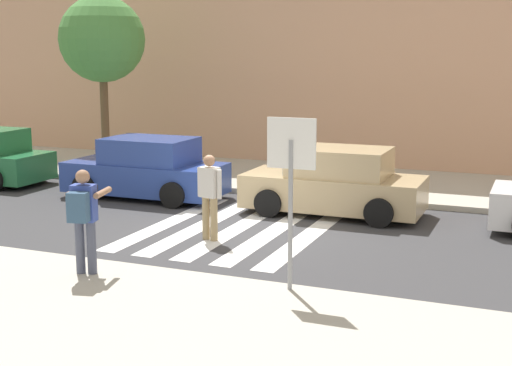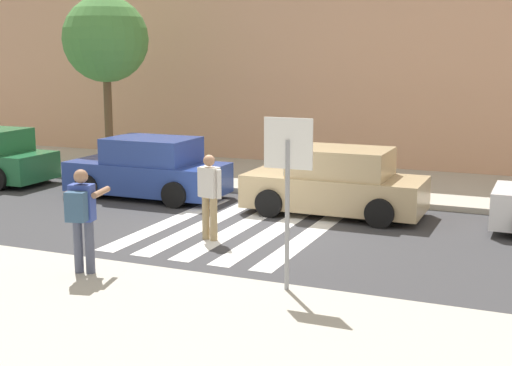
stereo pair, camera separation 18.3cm
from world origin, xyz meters
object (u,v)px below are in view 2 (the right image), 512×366
object	(u,v)px
photographer_with_backpack	(82,212)
street_tree_west	(106,40)
parked_car_blue	(149,169)
parked_car_tan	(336,183)
stop_sign	(288,166)
pedestrian_crossing	(209,192)

from	to	relation	value
photographer_with_backpack	street_tree_west	xyz separation A→B (m)	(-5.53, 8.82, 2.86)
parked_car_blue	parked_car_tan	xyz separation A→B (m)	(5.00, -0.00, 0.00)
stop_sign	parked_car_tan	size ratio (longest dim) A/B	0.64
photographer_with_backpack	street_tree_west	bearing A→B (deg)	122.09
photographer_with_backpack	street_tree_west	distance (m)	10.79
photographer_with_backpack	street_tree_west	world-z (taller)	street_tree_west
stop_sign	street_tree_west	size ratio (longest dim) A/B	0.51
pedestrian_crossing	street_tree_west	size ratio (longest dim) A/B	0.33
photographer_with_backpack	parked_car_tan	world-z (taller)	photographer_with_backpack
stop_sign	parked_car_blue	size ratio (longest dim) A/B	0.64
parked_car_tan	stop_sign	bearing A→B (deg)	-80.62
parked_car_tan	parked_car_blue	bearing A→B (deg)	180.00
pedestrian_crossing	parked_car_tan	xyz separation A→B (m)	(1.67, 3.16, -0.25)
photographer_with_backpack	pedestrian_crossing	distance (m)	3.21
photographer_with_backpack	parked_car_tan	size ratio (longest dim) A/B	0.42
photographer_with_backpack	parked_car_blue	bearing A→B (deg)	112.47
photographer_with_backpack	pedestrian_crossing	bearing A→B (deg)	76.71
stop_sign	parked_car_tan	bearing A→B (deg)	99.38
parked_car_blue	stop_sign	bearing A→B (deg)	-43.94
pedestrian_crossing	parked_car_tan	distance (m)	3.58
parked_car_tan	street_tree_west	xyz separation A→B (m)	(-7.93, 2.54, 3.30)
photographer_with_backpack	parked_car_blue	distance (m)	6.81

